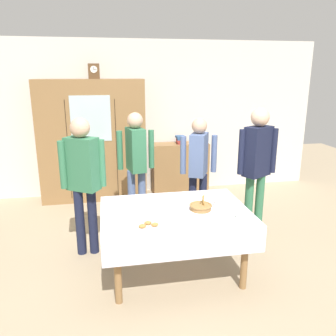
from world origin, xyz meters
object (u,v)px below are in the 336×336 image
Objects in this scene: person_behind_table_right at (257,160)px; person_by_cabinet at (136,158)px; tea_cup_near_right at (217,203)px; wall_cabinet at (93,141)px; spoon_near_right at (173,213)px; dining_table at (176,220)px; spoon_far_right at (203,224)px; person_near_right_end at (198,163)px; mantel_clock at (94,71)px; tea_cup_mid_right at (130,203)px; tea_cup_near_left at (240,216)px; bread_basket at (201,207)px; spoon_center at (162,202)px; book_stack at (180,140)px; person_behind_table_left at (83,174)px; bookshelf_low at (180,168)px; pastry_plate at (149,227)px.

person_behind_table_right is 1.06× the size of person_by_cabinet.
person_behind_table_right is at bearing 41.38° from tea_cup_near_right.
wall_cabinet reaches higher than tea_cup_near_right.
tea_cup_near_right reaches higher than spoon_near_right.
dining_table is 13.00× the size of spoon_far_right.
dining_table is at bearing -115.96° from person_near_right_end.
dining_table is 1.48m from person_by_cabinet.
mantel_clock is at bearing 114.60° from person_by_cabinet.
person_near_right_end is (1.03, 0.92, 0.17)m from tea_cup_mid_right.
tea_cup_near_left is (1.40, -2.89, -1.39)m from mantel_clock.
mantel_clock is at bearing 107.45° from dining_table.
bread_basket is (1.08, -2.60, -1.39)m from mantel_clock.
spoon_center is at bearing 109.38° from dining_table.
dining_table is 2.74m from book_stack.
mantel_clock reaches higher than person_behind_table_left.
tea_cup_mid_right is at bearing -163.93° from person_behind_table_right.
spoon_center is at bearing -161.17° from person_behind_table_right.
book_stack reaches higher than spoon_far_right.
person_near_right_end reaches higher than tea_cup_near_left.
spoon_far_right is at bearing -52.25° from spoon_near_right.
spoon_center is 0.98m from person_behind_table_left.
mantel_clock reaches higher than bookshelf_low.
tea_cup_near_left is at bearing -64.13° from mantel_clock.
tea_cup_mid_right is at bearing 152.67° from dining_table.
spoon_near_right is 0.07× the size of person_behind_table_right.
person_near_right_end is at bearing -44.28° from wall_cabinet.
person_behind_table_right reaches higher than tea_cup_near_right.
mantel_clock is 1.09× the size of book_stack.
tea_cup_near_left is at bearing -62.77° from wall_cabinet.
person_behind_table_right is at bearing 46.41° from spoon_far_right.
person_near_right_end is at bearing -92.82° from bookshelf_low.
book_stack is (1.45, 0.05, -1.18)m from mantel_clock.
bread_basket is 0.15× the size of person_near_right_end.
wall_cabinet is 1.15m from mantel_clock.
book_stack is 2.59m from tea_cup_near_right.
person_behind_table_right is at bearing -41.39° from wall_cabinet.
person_by_cabinet is at bearing -126.73° from book_stack.
mantel_clock is at bearing 85.67° from person_behind_table_left.
spoon_near_right is at bearing -73.64° from mantel_clock.
pastry_plate is 2.35× the size of spoon_center.
mantel_clock is 1.00× the size of bread_basket.
book_stack is at bearing 1.88° from wall_cabinet.
spoon_near_right is at bearing -170.90° from bread_basket.
mantel_clock is at bearing 117.06° from tea_cup_near_right.
tea_cup_mid_right is at bearing -114.56° from bookshelf_low.
person_behind_table_left reaches higher than bread_basket.
pastry_plate is at bearing -133.32° from dining_table.
person_behind_table_left is (-1.23, 0.66, 0.23)m from bread_basket.
bookshelf_low reaches higher than dining_table.
wall_cabinet is at bearing 117.98° from person_by_cabinet.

